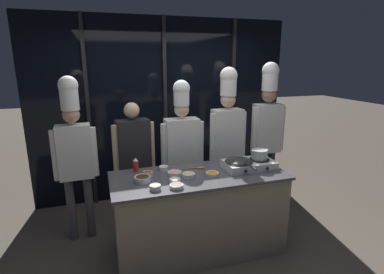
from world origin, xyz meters
The scene contains 22 objects.
ground_plane centered at (0.00, 0.00, 0.00)m, with size 24.00×24.00×0.00m, color brown.
window_wall_back centered at (0.00, 1.62, 1.35)m, with size 3.89×0.09×2.70m.
demo_counter centered at (0.00, 0.00, 0.46)m, with size 1.86×0.77×0.91m.
portable_stove centered at (0.59, 0.01, 0.96)m, with size 0.56×0.34×0.10m.
frying_pan centered at (0.46, 0.00, 1.03)m, with size 0.31×0.53×0.05m.
stock_pot centered at (0.72, 0.01, 1.07)m, with size 0.20×0.18×0.11m.
squeeze_bottle_chili centered at (-0.63, 0.29, 0.98)m, with size 0.06×0.06×0.16m.
prep_bowl_bell_pepper centered at (-0.53, 0.12, 0.94)m, with size 0.10×0.10×0.05m.
prep_bowl_bean_sprouts centered at (-0.33, 0.24, 0.94)m, with size 0.10×0.10×0.05m.
prep_bowl_chicken centered at (-0.52, -0.24, 0.94)m, with size 0.11×0.11×0.05m.
prep_bowl_ginger centered at (-0.13, -0.03, 0.93)m, with size 0.14×0.14×0.04m.
prep_bowl_shrimp centered at (-0.25, 0.07, 0.93)m, with size 0.15×0.15×0.04m.
prep_bowl_carrots centered at (0.12, -0.06, 0.93)m, with size 0.14×0.14×0.04m.
prep_bowl_soy_glaze centered at (-0.60, -0.01, 0.94)m, with size 0.16×0.16×0.06m.
prep_bowl_onion centered at (-0.30, -0.13, 0.93)m, with size 0.11×0.11×0.04m.
prep_bowl_mushrooms centered at (-0.32, -0.26, 0.93)m, with size 0.14×0.14×0.04m.
serving_spoon_slotted centered at (0.05, 0.17, 0.92)m, with size 0.26×0.07×0.02m.
chef_head centered at (-1.26, 0.66, 1.14)m, with size 0.49×0.21×1.93m.
person_guest centered at (-0.60, 0.72, 0.98)m, with size 0.51×0.25×1.61m.
chef_sous centered at (0.01, 0.69, 1.08)m, with size 0.56×0.22×1.86m.
chef_line centered at (0.62, 0.68, 1.19)m, with size 0.52×0.23×2.01m.
chef_pastry centered at (1.24, 0.72, 1.24)m, with size 0.50×0.23×2.06m.
Camera 1 is at (-0.98, -2.81, 2.10)m, focal length 28.00 mm.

